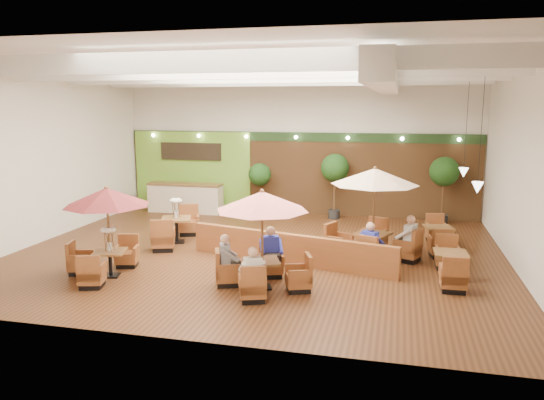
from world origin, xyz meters
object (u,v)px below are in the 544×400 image
(diner_3, at_px, (371,241))
(booth_divider, at_px, (289,249))
(diner_1, at_px, (271,247))
(diner_4, at_px, (408,234))
(topiary_0, at_px, (260,176))
(table_1, at_px, (262,221))
(table_4, at_px, (450,266))
(table_5, at_px, (438,238))
(topiary_2, at_px, (444,174))
(table_0, at_px, (106,212))
(table_2, at_px, (374,196))
(table_3, at_px, (177,227))
(diner_2, at_px, (227,255))
(diner_0, at_px, (252,268))
(service_counter, at_px, (185,198))
(topiary_1, at_px, (335,171))

(diner_3, bearing_deg, booth_divider, -148.85)
(diner_1, bearing_deg, diner_4, -168.48)
(topiary_0, distance_m, diner_3, 7.72)
(booth_divider, distance_m, diner_1, 1.25)
(table_1, distance_m, table_4, 4.87)
(booth_divider, xyz_separation_m, table_1, (-0.22, -2.05, 1.22))
(table_5, height_order, topiary_2, topiary_2)
(table_0, distance_m, table_2, 7.12)
(table_2, xyz_separation_m, table_5, (1.87, 1.50, -1.45))
(diner_1, bearing_deg, table_3, -56.81)
(booth_divider, distance_m, diner_2, 2.35)
(diner_1, bearing_deg, table_1, 68.48)
(table_1, distance_m, diner_4, 4.63)
(table_3, bearing_deg, topiary_0, 52.03)
(diner_0, relative_size, diner_1, 0.96)
(table_5, bearing_deg, diner_2, -149.71)
(service_counter, relative_size, topiary_1, 1.21)
(table_5, bearing_deg, service_counter, 148.83)
(topiary_2, distance_m, diner_3, 6.60)
(table_0, xyz_separation_m, diner_0, (4.00, -0.81, -0.91))
(table_2, bearing_deg, diner_0, -98.62)
(booth_divider, height_order, diner_3, diner_3)
(topiary_1, bearing_deg, table_3, -132.87)
(diner_1, bearing_deg, topiary_1, -116.94)
(table_5, xyz_separation_m, topiary_2, (0.36, 3.66, 1.49))
(service_counter, distance_m, diner_1, 8.89)
(table_1, distance_m, topiary_1, 8.25)
(table_4, xyz_separation_m, topiary_1, (-3.67, 6.50, 1.50))
(diner_0, xyz_separation_m, diner_1, (-0.00, 1.73, 0.01))
(service_counter, distance_m, diner_3, 9.71)
(topiary_1, height_order, diner_1, topiary_1)
(service_counter, xyz_separation_m, diner_1, (5.29, -7.15, 0.19))
(table_0, xyz_separation_m, topiary_1, (4.70, 8.27, 0.18))
(table_5, xyz_separation_m, diner_1, (-4.27, -3.69, 0.43))
(table_2, relative_size, topiary_1, 1.11)
(table_4, bearing_deg, table_0, -169.86)
(diner_0, bearing_deg, topiary_0, 75.45)
(table_3, height_order, diner_1, table_3)
(table_5, relative_size, diner_1, 2.94)
(table_0, height_order, diner_0, table_0)
(table_0, bearing_deg, service_counter, 84.08)
(table_1, xyz_separation_m, diner_0, (0.00, -0.87, -0.88))
(diner_0, bearing_deg, diner_4, 20.99)
(table_5, distance_m, diner_2, 6.88)
(diner_0, distance_m, diner_3, 3.82)
(diner_2, bearing_deg, topiary_2, 123.35)
(service_counter, relative_size, topiary_2, 1.22)
(table_3, height_order, table_4, table_3)
(table_3, height_order, topiary_2, topiary_2)
(topiary_2, bearing_deg, table_1, -119.43)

